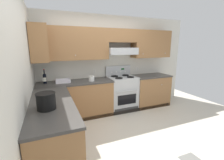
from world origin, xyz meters
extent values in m
plane|color=beige|center=(0.00, 0.00, 0.00)|extent=(7.04, 7.04, 0.00)
cube|color=silver|center=(0.46, 1.62, 1.27)|extent=(4.68, 0.12, 2.55)
cube|color=olive|center=(-0.65, 1.38, 1.80)|extent=(1.67, 0.34, 0.76)
cube|color=olive|center=(1.57, 1.38, 1.80)|extent=(1.16, 0.34, 0.76)
cube|color=olive|center=(0.59, 1.38, 2.01)|extent=(0.80, 0.34, 0.34)
cube|color=#B7BABC|center=(0.59, 1.34, 1.62)|extent=(0.80, 0.46, 0.17)
cube|color=#B7BABC|center=(0.59, 1.12, 1.54)|extent=(0.80, 0.03, 0.04)
sphere|color=silver|center=(-0.65, 1.20, 1.54)|extent=(0.02, 0.02, 0.02)
sphere|color=silver|center=(1.19, 1.20, 1.54)|extent=(0.02, 0.02, 0.02)
sphere|color=silver|center=(1.95, 1.20, 1.54)|extent=(0.02, 0.02, 0.02)
cube|color=silver|center=(-0.11, 1.55, 1.08)|extent=(0.08, 0.01, 0.12)
cube|color=silver|center=(-0.11, 1.54, 1.10)|extent=(0.03, 0.00, 0.03)
cube|color=silver|center=(-0.11, 1.54, 1.06)|extent=(0.03, 0.00, 0.03)
cube|color=silver|center=(1.24, 1.55, 1.08)|extent=(0.08, 0.01, 0.12)
cube|color=silver|center=(1.24, 1.54, 1.10)|extent=(0.03, 0.00, 0.03)
cube|color=silver|center=(1.24, 1.54, 1.06)|extent=(0.03, 0.00, 0.03)
cube|color=silver|center=(-1.62, 0.10, 1.27)|extent=(0.12, 4.00, 2.55)
cube|color=olive|center=(-1.38, 1.20, 1.80)|extent=(0.34, 0.64, 0.76)
cube|color=olive|center=(-0.66, 1.25, 0.44)|extent=(1.73, 0.61, 0.87)
cube|color=#3D3A38|center=(-0.66, 1.25, 0.89)|extent=(1.76, 0.63, 0.04)
cube|color=olive|center=(1.51, 1.25, 0.44)|extent=(1.08, 0.61, 0.87)
cube|color=#3D3A38|center=(1.51, 1.25, 0.89)|extent=(1.10, 0.63, 0.04)
cube|color=black|center=(0.26, 0.97, 0.04)|extent=(3.54, 0.06, 0.09)
sphere|color=silver|center=(-1.01, 0.93, 0.68)|extent=(0.03, 0.03, 0.03)
sphere|color=silver|center=(1.67, 0.93, 0.68)|extent=(0.03, 0.03, 0.03)
cube|color=olive|center=(-1.25, 0.00, 0.44)|extent=(0.61, 1.89, 0.87)
cube|color=#3D3A38|center=(-1.25, 0.00, 0.89)|extent=(0.63, 1.91, 0.04)
cube|color=black|center=(-0.97, 0.00, 0.04)|extent=(0.06, 1.85, 0.09)
cube|color=#B7BABC|center=(0.59, 1.25, 0.46)|extent=(0.76, 0.58, 0.91)
cube|color=black|center=(0.59, 0.95, 0.38)|extent=(0.53, 0.01, 0.26)
cylinder|color=silver|center=(0.59, 0.93, 0.62)|extent=(0.65, 0.02, 0.02)
cube|color=#333333|center=(0.59, 0.96, 0.10)|extent=(0.70, 0.01, 0.11)
cube|color=#B7BABC|center=(0.59, 1.25, 0.92)|extent=(0.76, 0.58, 0.02)
cube|color=#B7BABC|center=(0.59, 1.52, 1.05)|extent=(0.76, 0.04, 0.29)
cube|color=#053F0C|center=(0.72, 1.50, 1.10)|extent=(0.09, 0.01, 0.04)
cylinder|color=black|center=(0.42, 1.11, 0.94)|extent=(0.19, 0.19, 0.02)
cylinder|color=black|center=(0.42, 1.11, 0.93)|extent=(0.07, 0.07, 0.01)
cylinder|color=black|center=(0.76, 1.11, 0.94)|extent=(0.19, 0.19, 0.02)
cylinder|color=black|center=(0.76, 1.11, 0.93)|extent=(0.07, 0.07, 0.01)
cylinder|color=black|center=(0.42, 1.39, 0.94)|extent=(0.19, 0.19, 0.02)
cylinder|color=black|center=(0.42, 1.39, 0.93)|extent=(0.07, 0.07, 0.01)
cylinder|color=black|center=(0.76, 1.39, 0.94)|extent=(0.19, 0.19, 0.02)
cylinder|color=black|center=(0.76, 1.39, 0.93)|extent=(0.07, 0.07, 0.01)
cylinder|color=white|center=(0.38, 1.50, 1.03)|extent=(0.04, 0.02, 0.04)
cylinder|color=white|center=(0.52, 1.50, 1.03)|extent=(0.04, 0.02, 0.04)
cylinder|color=white|center=(0.66, 1.50, 1.03)|extent=(0.04, 0.02, 0.04)
cylinder|color=white|center=(0.80, 1.50, 1.03)|extent=(0.04, 0.02, 0.04)
cylinder|color=black|center=(-1.34, 1.33, 1.01)|extent=(0.07, 0.07, 0.21)
cone|color=black|center=(-1.34, 1.33, 1.13)|extent=(0.07, 0.07, 0.04)
cylinder|color=black|center=(-1.34, 1.33, 1.20)|extent=(0.03, 0.03, 0.09)
cylinder|color=maroon|center=(-1.34, 1.33, 1.23)|extent=(0.03, 0.03, 0.02)
cube|color=silver|center=(-1.34, 1.29, 1.01)|extent=(0.07, 0.00, 0.09)
cube|color=silver|center=(-0.95, 1.26, 0.92)|extent=(0.26, 0.17, 0.02)
cube|color=silver|center=(-0.95, 1.16, 0.95)|extent=(0.33, 0.01, 0.08)
cube|color=silver|center=(-0.95, 1.36, 0.95)|extent=(0.33, 0.01, 0.08)
cube|color=silver|center=(-1.11, 1.26, 0.95)|extent=(0.01, 0.19, 0.08)
cube|color=silver|center=(-0.80, 1.26, 0.95)|extent=(0.01, 0.19, 0.08)
cylinder|color=black|center=(-1.31, -0.28, 1.02)|extent=(0.24, 0.24, 0.23)
torus|color=black|center=(-1.31, -0.28, 1.13)|extent=(0.26, 0.26, 0.01)
cylinder|color=white|center=(-0.29, 1.17, 0.97)|extent=(0.14, 0.14, 0.12)
cylinder|color=#9E7A51|center=(-0.29, 1.17, 1.03)|extent=(0.04, 0.04, 0.01)
camera|label=1|loc=(-1.25, -2.44, 1.75)|focal=24.84mm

